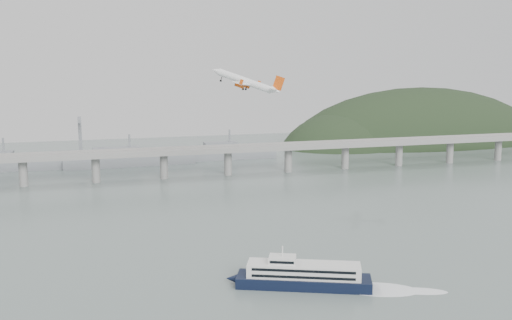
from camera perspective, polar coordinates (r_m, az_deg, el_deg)
name	(u,v)px	position (r m, az deg, el deg)	size (l,w,h in m)	color
ground	(290,256)	(278.13, 3.26, -9.13)	(900.00, 900.00, 0.00)	slate
bridge	(201,154)	(462.11, -5.24, 0.57)	(800.00, 22.00, 23.90)	gray
headland	(430,158)	(698.70, 16.21, 0.18)	(365.00, 155.00, 156.00)	black
ferry	(304,276)	(241.79, 4.56, -10.93)	(82.67, 41.29, 16.47)	black
airliner	(247,82)	(341.50, -0.90, 7.45)	(38.25, 36.78, 16.59)	white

